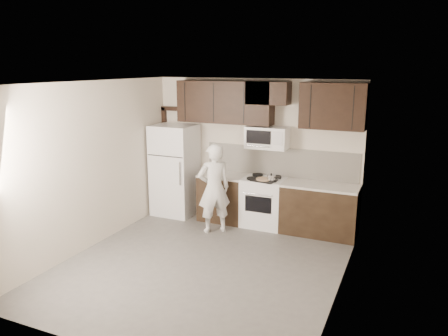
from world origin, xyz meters
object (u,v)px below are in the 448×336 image
Objects in this scene: stove at (264,202)px; refrigerator at (175,170)px; person at (214,188)px; microwave at (267,138)px.

stove is 1.90m from refrigerator.
person is at bearing -137.78° from stove.
stove is 1.02m from person.
microwave reaches higher than refrigerator.
stove is 1.24× the size of microwave.
person is (1.14, -0.60, -0.09)m from refrigerator.
microwave reaches higher than stove.
refrigerator is (-1.85, -0.05, 0.44)m from stove.
microwave is at bearing -173.78° from person.
person is (-0.71, -0.77, -0.84)m from microwave.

